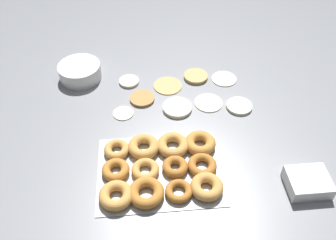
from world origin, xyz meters
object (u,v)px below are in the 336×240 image
at_px(pancake_3, 142,98).
at_px(pancake_5, 224,78).
at_px(pancake_8, 178,108).
at_px(pancake_1, 239,106).
at_px(pancake_0, 129,81).
at_px(donut_tray, 161,167).
at_px(container_stack, 308,182).
at_px(pancake_4, 168,85).
at_px(batter_bowl, 80,71).
at_px(pancake_7, 123,113).
at_px(pancake_6, 209,102).
at_px(pancake_2, 196,76).

height_order(pancake_3, pancake_5, pancake_3).
bearing_deg(pancake_8, pancake_1, -2.80).
relative_size(pancake_0, pancake_5, 0.79).
height_order(donut_tray, container_stack, container_stack).
height_order(pancake_4, pancake_8, pancake_8).
xyz_separation_m(pancake_8, batter_bowl, (-0.40, 0.24, 0.03)).
relative_size(pancake_1, pancake_8, 0.88).
bearing_deg(pancake_7, donut_tray, -66.46).
distance_m(pancake_7, container_stack, 0.70).
height_order(pancake_6, donut_tray, donut_tray).
bearing_deg(pancake_5, pancake_3, -164.31).
distance_m(pancake_7, pancake_8, 0.21).
distance_m(pancake_1, pancake_3, 0.39).
xyz_separation_m(pancake_4, container_stack, (0.39, -0.54, 0.02)).
bearing_deg(pancake_2, container_stack, -65.50).
bearing_deg(batter_bowl, pancake_0, -14.59).
bearing_deg(batter_bowl, pancake_5, -6.36).
height_order(pancake_3, pancake_6, pancake_3).
bearing_deg(pancake_6, pancake_2, 99.11).
xyz_separation_m(pancake_4, donut_tray, (-0.06, -0.44, 0.01)).
bearing_deg(pancake_5, pancake_6, -122.49).
bearing_deg(batter_bowl, container_stack, -39.88).
distance_m(pancake_0, donut_tray, 0.49).
bearing_deg(pancake_6, pancake_4, 141.39).
height_order(pancake_0, container_stack, container_stack).
bearing_deg(pancake_0, container_stack, -46.37).
height_order(pancake_0, pancake_2, pancake_2).
distance_m(pancake_5, donut_tray, 0.56).
distance_m(pancake_0, pancake_1, 0.47).
height_order(pancake_2, container_stack, container_stack).
xyz_separation_m(pancake_5, pancake_8, (-0.22, -0.17, 0.00)).
height_order(pancake_8, donut_tray, donut_tray).
bearing_deg(pancake_3, pancake_8, -26.39).
relative_size(pancake_1, pancake_5, 0.96).
bearing_deg(pancake_1, donut_tray, -139.40).
xyz_separation_m(pancake_0, pancake_6, (0.31, -0.16, -0.00)).
relative_size(pancake_1, pancake_3, 1.02).
xyz_separation_m(pancake_3, pancake_6, (0.26, -0.05, -0.00)).
xyz_separation_m(pancake_4, pancake_8, (0.03, -0.14, 0.00)).
xyz_separation_m(pancake_0, pancake_5, (0.41, -0.01, -0.00)).
bearing_deg(pancake_5, pancake_0, 177.93).
xyz_separation_m(pancake_7, donut_tray, (0.13, -0.29, 0.01)).
bearing_deg(pancake_3, pancake_4, 34.37).
bearing_deg(pancake_2, pancake_1, -54.61).
xyz_separation_m(pancake_0, pancake_7, (-0.03, -0.19, -0.00)).
xyz_separation_m(pancake_5, pancake_6, (-0.09, -0.15, 0.00)).
height_order(pancake_5, batter_bowl, batter_bowl).
bearing_deg(pancake_7, container_stack, -34.07).
distance_m(donut_tray, batter_bowl, 0.61).
bearing_deg(pancake_8, pancake_7, -178.12).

